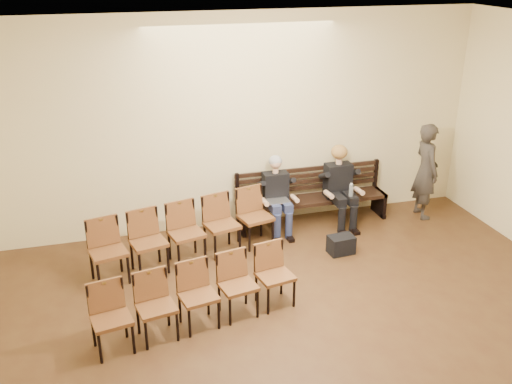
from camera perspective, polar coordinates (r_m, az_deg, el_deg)
room_walls at (r=5.20m, az=10.12°, el=2.88°), size 8.02×10.01×3.51m
bench at (r=9.78m, az=5.61°, el=-1.82°), size 2.60×0.90×0.45m
seated_man at (r=9.31m, az=2.11°, el=-0.44°), size 0.51×0.70×1.22m
seated_woman at (r=9.67m, az=8.39°, el=0.42°), size 0.55×0.76×1.27m
laptop at (r=9.21m, az=2.21°, el=-0.93°), size 0.37×0.29×0.26m
water_bottle at (r=9.50m, az=9.44°, el=-0.52°), size 0.08×0.08×0.23m
bag at (r=8.88m, az=8.50°, el=-5.23°), size 0.41×0.30×0.28m
passerby at (r=10.14m, az=16.70°, el=2.69°), size 0.51×0.73×1.92m
chair_row_front at (r=8.48m, az=-6.98°, el=-4.18°), size 2.84×1.13×0.91m
chair_row_back at (r=7.08m, az=-5.77°, el=-10.37°), size 2.60×0.92×0.83m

